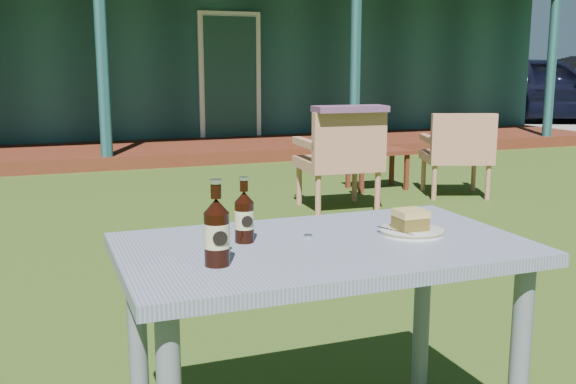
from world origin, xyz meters
name	(u,v)px	position (x,y,z in m)	size (l,w,h in m)	color
ground	(203,300)	(0.00, 0.00, 0.00)	(80.00, 80.00, 0.00)	#334916
pavilion	(76,43)	(0.00, 9.39, 1.61)	(15.80, 8.30, 3.45)	#183F40
gravel_strip	(573,120)	(10.50, 8.50, 0.01)	(9.00, 6.00, 0.02)	gray
car_near	(541,89)	(9.32, 8.24, 0.72)	(1.70, 4.23, 1.44)	black
cafe_table	(323,275)	(0.00, -1.60, 0.62)	(1.20, 0.70, 0.72)	slate
plate	(412,231)	(0.30, -1.60, 0.73)	(0.20, 0.20, 0.01)	silver
cake_slice	(410,219)	(0.30, -1.59, 0.77)	(0.09, 0.09, 0.06)	brown
fork	(395,231)	(0.24, -1.61, 0.74)	(0.01, 0.14, 0.00)	silver
cola_bottle_near	(244,216)	(-0.22, -1.51, 0.80)	(0.06, 0.06, 0.20)	black
cola_bottle_far	(217,231)	(-0.35, -1.71, 0.81)	(0.07, 0.07, 0.23)	black
bottle_cap	(308,236)	(-0.02, -1.53, 0.72)	(0.03, 0.03, 0.01)	silver
armchair_left	(341,155)	(1.64, 1.77, 0.48)	(0.67, 0.63, 0.86)	#A96F54
armchair_right	(458,150)	(2.93, 1.94, 0.45)	(0.74, 0.72, 0.80)	#A96F54
floral_throw	(350,109)	(1.63, 1.60, 0.88)	(0.60, 0.24, 0.05)	#5A3557
side_table	(378,155)	(2.41, 2.56, 0.34)	(0.60, 0.40, 0.40)	#552214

